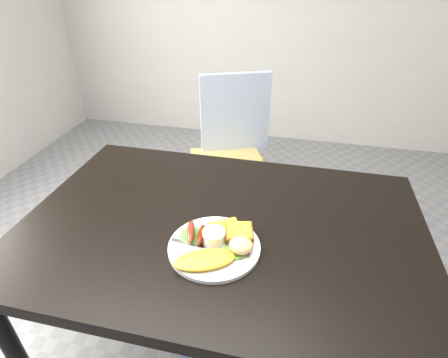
# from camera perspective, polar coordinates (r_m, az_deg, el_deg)

# --- Properties ---
(dining_table) EXTENTS (1.20, 0.80, 0.04)m
(dining_table) POSITION_cam_1_polar(r_m,az_deg,el_deg) (1.07, -0.32, -7.97)
(dining_table) COLOR black
(dining_table) RESTS_ON ground
(dining_chair) EXTENTS (0.51, 0.51, 0.05)m
(dining_chair) POSITION_cam_1_polar(r_m,az_deg,el_deg) (1.94, 0.69, 2.18)
(dining_chair) COLOR tan
(dining_chair) RESTS_ON ground
(person) EXTENTS (0.65, 0.55, 1.54)m
(person) POSITION_cam_1_polar(r_m,az_deg,el_deg) (1.41, 13.41, 3.79)
(person) COLOR navy
(person) RESTS_ON ground
(plate) EXTENTS (0.25, 0.25, 0.01)m
(plate) POSITION_cam_1_polar(r_m,az_deg,el_deg) (0.97, -1.60, -11.04)
(plate) COLOR white
(plate) RESTS_ON dining_table
(lettuce_left) EXTENTS (0.09, 0.09, 0.01)m
(lettuce_left) POSITION_cam_1_polar(r_m,az_deg,el_deg) (0.99, -4.98, -9.19)
(lettuce_left) COLOR green
(lettuce_left) RESTS_ON plate
(lettuce_right) EXTENTS (0.08, 0.07, 0.01)m
(lettuce_right) POSITION_cam_1_polar(r_m,az_deg,el_deg) (0.94, 1.77, -11.72)
(lettuce_right) COLOR olive
(lettuce_right) RESTS_ON plate
(omelette) EXTENTS (0.18, 0.13, 0.02)m
(omelette) POSITION_cam_1_polar(r_m,az_deg,el_deg) (0.92, -3.21, -13.01)
(omelette) COLOR yellow
(omelette) RESTS_ON plate
(sausage_a) EXTENTS (0.05, 0.10, 0.02)m
(sausage_a) POSITION_cam_1_polar(r_m,az_deg,el_deg) (0.98, -5.42, -8.57)
(sausage_a) COLOR brown
(sausage_a) RESTS_ON lettuce_left
(sausage_b) EXTENTS (0.03, 0.09, 0.02)m
(sausage_b) POSITION_cam_1_polar(r_m,az_deg,el_deg) (0.97, -3.76, -9.04)
(sausage_b) COLOR #5F0906
(sausage_b) RESTS_ON lettuce_left
(ramekin) EXTENTS (0.07, 0.07, 0.04)m
(ramekin) POSITION_cam_1_polar(r_m,az_deg,el_deg) (0.97, -1.66, -9.43)
(ramekin) COLOR white
(ramekin) RESTS_ON plate
(toast_a) EXTENTS (0.12, 0.12, 0.01)m
(toast_a) POSITION_cam_1_polar(r_m,az_deg,el_deg) (1.00, 0.42, -8.42)
(toast_a) COLOR #866317
(toast_a) RESTS_ON plate
(toast_b) EXTENTS (0.09, 0.09, 0.01)m
(toast_b) POSITION_cam_1_polar(r_m,az_deg,el_deg) (0.98, 2.48, -8.62)
(toast_b) COLOR #965718
(toast_b) RESTS_ON toast_a
(potato_salad) EXTENTS (0.08, 0.07, 0.03)m
(potato_salad) POSITION_cam_1_polar(r_m,az_deg,el_deg) (0.93, 2.78, -10.79)
(potato_salad) COLOR #F5EDAD
(potato_salad) RESTS_ON lettuce_right
(fork) EXTENTS (0.16, 0.03, 0.00)m
(fork) POSITION_cam_1_polar(r_m,az_deg,el_deg) (0.96, -4.07, -10.84)
(fork) COLOR #ADAFB7
(fork) RESTS_ON plate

